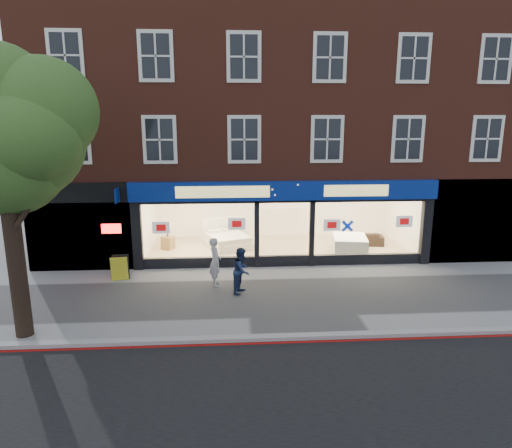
{
  "coord_description": "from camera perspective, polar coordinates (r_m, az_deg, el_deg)",
  "views": [
    {
      "loc": [
        -2.17,
        -13.57,
        5.53
      ],
      "look_at": [
        -1.11,
        2.5,
        1.8
      ],
      "focal_mm": 32.0,
      "sensor_mm": 36.0,
      "label": 1
    }
  ],
  "objects": [
    {
      "name": "ground",
      "position": [
        14.82,
        5.0,
        -8.92
      ],
      "size": [
        120.0,
        120.0,
        0.0
      ],
      "primitive_type": "plane",
      "color": "gray",
      "rests_on": "ground"
    },
    {
      "name": "showroom_floor",
      "position": [
        19.72,
        2.71,
        -3.1
      ],
      "size": [
        11.0,
        4.5,
        0.1
      ],
      "primitive_type": "cube",
      "color": "tan",
      "rests_on": "ground"
    },
    {
      "name": "pedestrian_grey",
      "position": [
        15.46,
        -5.13,
        -4.71
      ],
      "size": [
        0.48,
        0.66,
        1.66
      ],
      "primitive_type": "imported",
      "rotation": [
        0.0,
        0.0,
        1.72
      ],
      "color": "#A6A8AE",
      "rests_on": "ground"
    },
    {
      "name": "mattress_stack",
      "position": [
        19.37,
        11.62,
        -2.49
      ],
      "size": [
        1.6,
        1.89,
        0.66
      ],
      "rotation": [
        0.0,
        0.0,
        -0.17
      ],
      "color": "silver",
      "rests_on": "showroom_floor"
    },
    {
      "name": "sofa",
      "position": [
        20.64,
        12.89,
        -1.71
      ],
      "size": [
        2.07,
        1.05,
        0.58
      ],
      "primitive_type": "imported",
      "rotation": [
        0.0,
        0.0,
        3.0
      ],
      "color": "black",
      "rests_on": "showroom_floor"
    },
    {
      "name": "kerb_stone",
      "position": [
        12.19,
        7.11,
        -13.73
      ],
      "size": [
        60.0,
        0.25,
        0.12
      ],
      "primitive_type": "cube",
      "color": "gray",
      "rests_on": "ground"
    },
    {
      "name": "pedestrian_blue",
      "position": [
        14.78,
        -1.8,
        -5.81
      ],
      "size": [
        0.81,
        0.9,
        1.51
      ],
      "primitive_type": "imported",
      "rotation": [
        0.0,
        0.0,
        1.17
      ],
      "color": "#192547",
      "rests_on": "ground"
    },
    {
      "name": "display_bed",
      "position": [
        19.8,
        -3.68,
        -1.95
      ],
      "size": [
        2.24,
        2.44,
        1.11
      ],
      "rotation": [
        0.0,
        0.0,
        0.38
      ],
      "color": "silver",
      "rests_on": "showroom_floor"
    },
    {
      "name": "kerb_line",
      "position": [
        12.04,
        7.29,
        -14.39
      ],
      "size": [
        60.0,
        0.1,
        0.01
      ],
      "primitive_type": "cube",
      "color": "#8C0A07",
      "rests_on": "ground"
    },
    {
      "name": "a_board",
      "position": [
        16.66,
        -16.64,
        -5.28
      ],
      "size": [
        0.63,
        0.46,
        0.89
      ],
      "primitive_type": "cube",
      "rotation": [
        0.0,
        0.0,
        0.15
      ],
      "color": "yellow",
      "rests_on": "ground"
    },
    {
      "name": "building",
      "position": [
        20.65,
        2.32,
        16.2
      ],
      "size": [
        19.0,
        8.26,
        10.3
      ],
      "color": "maroon",
      "rests_on": "ground"
    },
    {
      "name": "bedside_table",
      "position": [
        19.78,
        -10.95,
        -2.3
      ],
      "size": [
        0.59,
        0.59,
        0.55
      ],
      "primitive_type": "cube",
      "rotation": [
        0.0,
        0.0,
        -0.41
      ],
      "color": "brown",
      "rests_on": "showroom_floor"
    }
  ]
}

